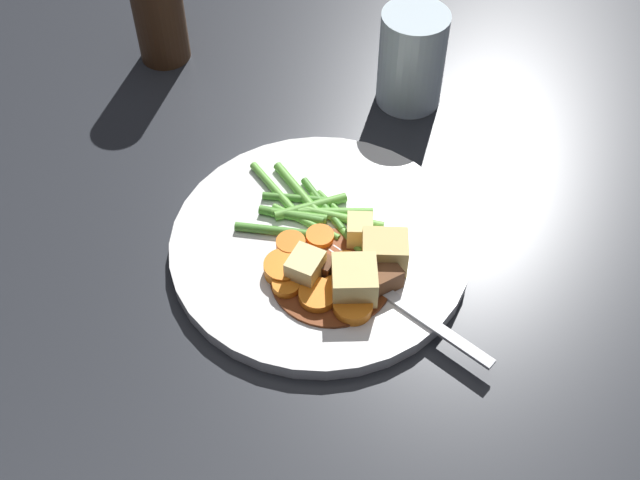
{
  "coord_description": "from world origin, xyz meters",
  "views": [
    {
      "loc": [
        0.45,
        -0.11,
        0.57
      ],
      "look_at": [
        0.0,
        0.0,
        0.01
      ],
      "focal_mm": 45.14,
      "sensor_mm": 36.0,
      "label": 1
    }
  ],
  "objects_px": {
    "meat_chunk_0": "(324,266)",
    "meat_chunk_1": "(384,276)",
    "dinner_plate": "(320,245)",
    "carrot_slice_7": "(325,237)",
    "potato_chunk_1": "(305,268)",
    "carrot_slice_0": "(335,290)",
    "carrot_slice_2": "(318,296)",
    "pepper_mill": "(157,3)",
    "carrot_slice_4": "(353,306)",
    "water_glass": "(412,59)",
    "potato_chunk_2": "(385,252)",
    "potato_chunk_0": "(354,281)",
    "carrot_slice_3": "(346,264)",
    "fork": "(399,302)",
    "carrot_slice_6": "(284,268)",
    "carrot_slice_1": "(291,246)",
    "carrot_slice_5": "(286,286)",
    "potato_chunk_3": "(360,231)"
  },
  "relations": [
    {
      "from": "carrot_slice_0",
      "to": "carrot_slice_7",
      "type": "xyz_separation_m",
      "value": [
        -0.06,
        0.01,
        -0.0
      ]
    },
    {
      "from": "potato_chunk_2",
      "to": "meat_chunk_0",
      "type": "xyz_separation_m",
      "value": [
        -0.0,
        -0.05,
        -0.01
      ]
    },
    {
      "from": "carrot_slice_4",
      "to": "potato_chunk_1",
      "type": "xyz_separation_m",
      "value": [
        -0.04,
        -0.03,
        0.01
      ]
    },
    {
      "from": "carrot_slice_0",
      "to": "potato_chunk_3",
      "type": "height_order",
      "value": "potato_chunk_3"
    },
    {
      "from": "potato_chunk_2",
      "to": "pepper_mill",
      "type": "bearing_deg",
      "value": -156.83
    },
    {
      "from": "carrot_slice_1",
      "to": "meat_chunk_1",
      "type": "distance_m",
      "value": 0.09
    },
    {
      "from": "dinner_plate",
      "to": "carrot_slice_2",
      "type": "height_order",
      "value": "carrot_slice_2"
    },
    {
      "from": "carrot_slice_3",
      "to": "pepper_mill",
      "type": "relative_size",
      "value": 0.17
    },
    {
      "from": "potato_chunk_3",
      "to": "fork",
      "type": "height_order",
      "value": "potato_chunk_3"
    },
    {
      "from": "carrot_slice_3",
      "to": "potato_chunk_3",
      "type": "height_order",
      "value": "potato_chunk_3"
    },
    {
      "from": "carrot_slice_0",
      "to": "carrot_slice_5",
      "type": "xyz_separation_m",
      "value": [
        -0.01,
        -0.04,
        0.0
      ]
    },
    {
      "from": "potato_chunk_0",
      "to": "water_glass",
      "type": "xyz_separation_m",
      "value": [
        -0.25,
        0.13,
        0.02
      ]
    },
    {
      "from": "dinner_plate",
      "to": "potato_chunk_2",
      "type": "bearing_deg",
      "value": 51.24
    },
    {
      "from": "carrot_slice_5",
      "to": "pepper_mill",
      "type": "xyz_separation_m",
      "value": [
        -0.37,
        -0.06,
        0.05
      ]
    },
    {
      "from": "carrot_slice_3",
      "to": "carrot_slice_4",
      "type": "height_order",
      "value": "carrot_slice_4"
    },
    {
      "from": "potato_chunk_1",
      "to": "potato_chunk_2",
      "type": "xyz_separation_m",
      "value": [
        0.0,
        0.07,
        0.0
      ]
    },
    {
      "from": "carrot_slice_5",
      "to": "potato_chunk_0",
      "type": "height_order",
      "value": "potato_chunk_0"
    },
    {
      "from": "carrot_slice_6",
      "to": "dinner_plate",
      "type": "bearing_deg",
      "value": 126.54
    },
    {
      "from": "meat_chunk_0",
      "to": "carrot_slice_0",
      "type": "bearing_deg",
      "value": 9.58
    },
    {
      "from": "carrot_slice_1",
      "to": "carrot_slice_5",
      "type": "height_order",
      "value": "carrot_slice_1"
    },
    {
      "from": "carrot_slice_4",
      "to": "water_glass",
      "type": "height_order",
      "value": "water_glass"
    },
    {
      "from": "dinner_plate",
      "to": "carrot_slice_2",
      "type": "xyz_separation_m",
      "value": [
        0.06,
        -0.02,
        0.01
      ]
    },
    {
      "from": "carrot_slice_2",
      "to": "meat_chunk_1",
      "type": "relative_size",
      "value": 1.27
    },
    {
      "from": "dinner_plate",
      "to": "potato_chunk_1",
      "type": "relative_size",
      "value": 9.08
    },
    {
      "from": "carrot_slice_7",
      "to": "fork",
      "type": "bearing_deg",
      "value": 28.8
    },
    {
      "from": "dinner_plate",
      "to": "meat_chunk_1",
      "type": "height_order",
      "value": "meat_chunk_1"
    },
    {
      "from": "carrot_slice_6",
      "to": "fork",
      "type": "bearing_deg",
      "value": 58.51
    },
    {
      "from": "carrot_slice_3",
      "to": "meat_chunk_0",
      "type": "xyz_separation_m",
      "value": [
        -0.0,
        -0.02,
        0.0
      ]
    },
    {
      "from": "carrot_slice_3",
      "to": "potato_chunk_2",
      "type": "xyz_separation_m",
      "value": [
        0.0,
        0.03,
        0.01
      ]
    },
    {
      "from": "carrot_slice_7",
      "to": "meat_chunk_1",
      "type": "bearing_deg",
      "value": 32.67
    },
    {
      "from": "pepper_mill",
      "to": "carrot_slice_4",
      "type": "bearing_deg",
      "value": 15.9
    },
    {
      "from": "carrot_slice_4",
      "to": "pepper_mill",
      "type": "bearing_deg",
      "value": -164.1
    },
    {
      "from": "carrot_slice_4",
      "to": "carrot_slice_3",
      "type": "bearing_deg",
      "value": 172.14
    },
    {
      "from": "carrot_slice_1",
      "to": "carrot_slice_7",
      "type": "height_order",
      "value": "carrot_slice_1"
    },
    {
      "from": "potato_chunk_1",
      "to": "meat_chunk_1",
      "type": "bearing_deg",
      "value": 71.95
    },
    {
      "from": "potato_chunk_3",
      "to": "carrot_slice_4",
      "type": "bearing_deg",
      "value": -19.2
    },
    {
      "from": "meat_chunk_0",
      "to": "meat_chunk_1",
      "type": "height_order",
      "value": "meat_chunk_1"
    },
    {
      "from": "dinner_plate",
      "to": "meat_chunk_1",
      "type": "bearing_deg",
      "value": 35.03
    },
    {
      "from": "meat_chunk_1",
      "to": "pepper_mill",
      "type": "height_order",
      "value": "pepper_mill"
    },
    {
      "from": "potato_chunk_1",
      "to": "meat_chunk_0",
      "type": "relative_size",
      "value": 1.76
    },
    {
      "from": "potato_chunk_0",
      "to": "carrot_slice_0",
      "type": "bearing_deg",
      "value": -102.35
    },
    {
      "from": "carrot_slice_0",
      "to": "carrot_slice_3",
      "type": "bearing_deg",
      "value": 146.65
    },
    {
      "from": "meat_chunk_1",
      "to": "fork",
      "type": "height_order",
      "value": "meat_chunk_1"
    },
    {
      "from": "carrot_slice_1",
      "to": "potato_chunk_2",
      "type": "distance_m",
      "value": 0.08
    },
    {
      "from": "carrot_slice_4",
      "to": "meat_chunk_0",
      "type": "xyz_separation_m",
      "value": [
        -0.05,
        -0.01,
        0.0
      ]
    },
    {
      "from": "fork",
      "to": "water_glass",
      "type": "distance_m",
      "value": 0.28
    },
    {
      "from": "carrot_slice_7",
      "to": "potato_chunk_1",
      "type": "relative_size",
      "value": 0.84
    },
    {
      "from": "carrot_slice_6",
      "to": "carrot_slice_3",
      "type": "bearing_deg",
      "value": 82.72
    },
    {
      "from": "carrot_slice_1",
      "to": "meat_chunk_0",
      "type": "relative_size",
      "value": 1.54
    },
    {
      "from": "carrot_slice_5",
      "to": "water_glass",
      "type": "bearing_deg",
      "value": 141.94
    }
  ]
}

